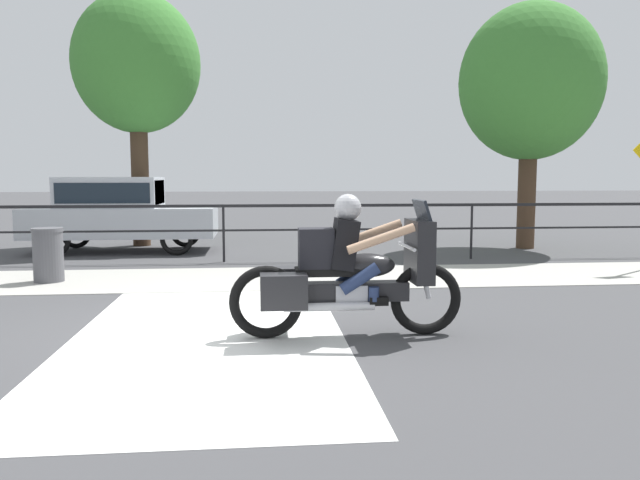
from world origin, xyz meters
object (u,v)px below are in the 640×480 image
(parked_car, at_px, (118,210))
(motorcycle, at_px, (347,272))
(trash_bin, at_px, (48,255))
(tree_behind_car, at_px, (137,65))
(tree_behind_sign, at_px, (530,83))

(parked_car, bearing_deg, motorcycle, -64.91)
(motorcycle, height_order, trash_bin, motorcycle)
(motorcycle, distance_m, parked_car, 8.92)
(tree_behind_car, bearing_deg, tree_behind_sign, -8.98)
(parked_car, relative_size, tree_behind_sign, 0.73)
(trash_bin, xyz_separation_m, tree_behind_sign, (9.72, 3.82, 3.42))
(parked_car, bearing_deg, trash_bin, -95.79)
(parked_car, bearing_deg, tree_behind_car, 74.99)
(tree_behind_car, bearing_deg, trash_bin, -95.62)
(parked_car, xyz_separation_m, trash_bin, (-0.24, -4.04, -0.51))
(motorcycle, distance_m, tree_behind_sign, 9.90)
(parked_car, xyz_separation_m, tree_behind_car, (0.28, 1.24, 3.40))
(tree_behind_sign, distance_m, tree_behind_car, 9.33)
(trash_bin, bearing_deg, tree_behind_car, 84.38)
(parked_car, distance_m, tree_behind_sign, 9.92)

